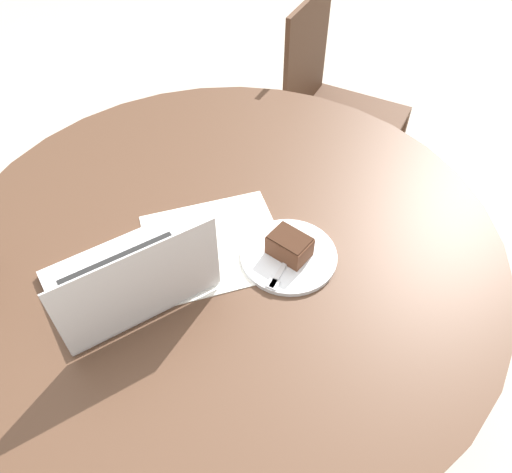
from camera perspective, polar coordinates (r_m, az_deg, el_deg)
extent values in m
plane|color=#B7AD9E|center=(1.84, -2.55, -14.85)|extent=(12.00, 12.00, 0.00)
cylinder|color=#4C3323|center=(1.83, -2.56, -14.71)|extent=(0.41, 0.41, 0.02)
cylinder|color=#4C3323|center=(1.54, -2.98, -8.99)|extent=(0.14, 0.14, 0.65)
cylinder|color=#4C3323|center=(1.27, -3.59, -0.58)|extent=(1.39, 1.39, 0.03)
cube|color=#472D1E|center=(2.12, 10.38, 12.76)|extent=(0.56, 0.56, 0.02)
cube|color=#472D1E|center=(2.05, 5.78, 19.79)|extent=(0.18, 0.36, 0.45)
cube|color=#472D1E|center=(2.38, 15.64, 9.29)|extent=(0.05, 0.05, 0.42)
cube|color=#472D1E|center=(2.09, 12.65, 3.55)|extent=(0.05, 0.05, 0.42)
cube|color=#472D1E|center=(2.45, 6.98, 12.15)|extent=(0.05, 0.05, 0.42)
cube|color=#472D1E|center=(2.17, 3.05, 6.91)|extent=(0.05, 0.05, 0.42)
cube|color=white|center=(1.24, -4.75, -0.90)|extent=(0.41, 0.39, 0.00)
cylinder|color=silver|center=(1.21, 3.76, -2.20)|extent=(0.23, 0.23, 0.01)
cube|color=brown|center=(1.18, 3.85, -1.10)|extent=(0.12, 0.11, 0.05)
cube|color=#351E13|center=(1.16, 3.92, -0.17)|extent=(0.11, 0.11, 0.00)
cube|color=silver|center=(1.19, 3.46, -2.90)|extent=(0.08, 0.16, 0.00)
cube|color=silver|center=(1.14, 1.95, -5.45)|extent=(0.04, 0.04, 0.00)
cube|color=silver|center=(1.20, -14.46, -4.60)|extent=(0.43, 0.40, 0.02)
cube|color=black|center=(1.19, -14.55, -4.31)|extent=(0.32, 0.28, 0.00)
cube|color=silver|center=(1.03, -12.92, -5.67)|extent=(0.29, 0.20, 0.21)
cube|color=black|center=(1.03, -13.01, -5.52)|extent=(0.27, 0.19, 0.19)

